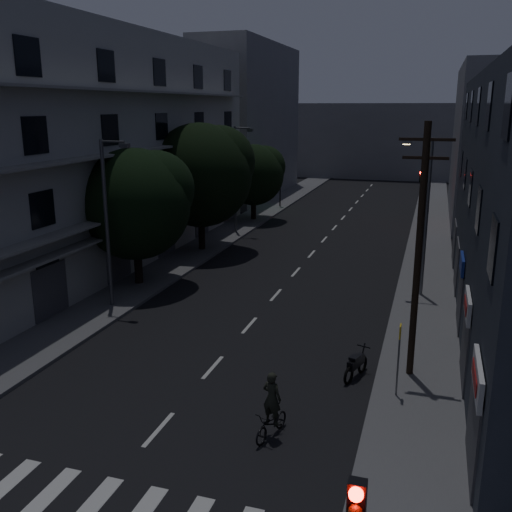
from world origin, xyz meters
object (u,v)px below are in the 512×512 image
Objects in this scene: utility_pole at (419,248)px; cyclist at (272,415)px; bus_stop_sign at (399,347)px; motorcycle at (356,366)px.

utility_pole reaches higher than cyclist.
bus_stop_sign is 1.20× the size of cyclist.
cyclist is at bearing -125.49° from utility_pole.
motorcycle is at bearing 141.61° from bus_stop_sign.
motorcycle is (-1.88, -0.61, -4.41)m from utility_pole.
bus_stop_sign is at bearing -101.05° from utility_pole.
utility_pole is 4.27× the size of cyclist.
utility_pole is at bearing 78.95° from bus_stop_sign.
utility_pole reaches higher than bus_stop_sign.
bus_stop_sign is 4.98m from cyclist.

